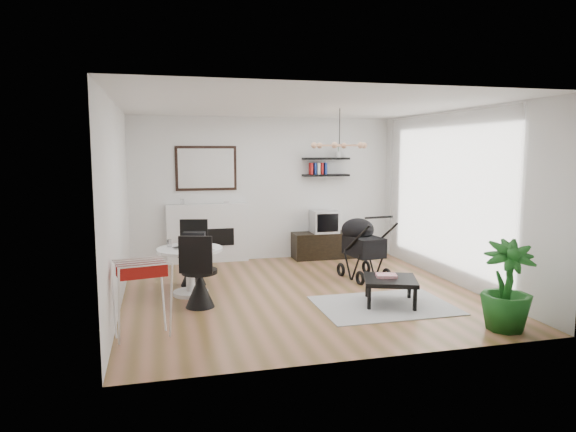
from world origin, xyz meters
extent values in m
plane|color=brown|center=(0.00, 0.00, 0.00)|extent=(5.00, 5.00, 0.00)
plane|color=white|center=(0.00, 0.00, 2.70)|extent=(5.00, 5.00, 0.00)
plane|color=white|center=(0.00, 2.50, 1.35)|extent=(5.00, 0.00, 5.00)
plane|color=white|center=(-2.50, 0.00, 1.35)|extent=(0.00, 5.00, 5.00)
plane|color=white|center=(2.50, 0.00, 1.35)|extent=(0.00, 5.00, 5.00)
cube|color=white|center=(2.40, 0.20, 1.35)|extent=(0.04, 3.60, 2.60)
cube|color=white|center=(-1.10, 2.42, 0.55)|extent=(1.50, 0.15, 1.10)
cube|color=black|center=(-1.10, 2.36, 0.48)|extent=(0.95, 0.06, 0.32)
cube|color=black|center=(-1.10, 2.48, 1.75)|extent=(1.12, 0.03, 0.82)
cube|color=white|center=(-1.10, 2.46, 1.75)|extent=(1.02, 0.01, 0.72)
cube|color=black|center=(1.18, 2.37, 1.60)|extent=(0.90, 0.25, 0.04)
cube|color=black|center=(1.18, 2.37, 1.92)|extent=(0.90, 0.25, 0.04)
cube|color=black|center=(1.18, 2.26, 0.25)|extent=(1.33, 0.47, 0.50)
cube|color=silver|center=(1.12, 2.26, 0.72)|extent=(0.49, 0.43, 0.43)
cube|color=black|center=(1.12, 2.05, 0.72)|extent=(0.42, 0.01, 0.34)
cylinder|color=white|center=(-1.56, 0.28, 0.03)|extent=(0.51, 0.51, 0.05)
cylinder|color=white|center=(-1.56, 0.28, 0.35)|extent=(0.13, 0.13, 0.60)
cylinder|color=white|center=(-1.56, 0.28, 0.67)|extent=(0.94, 0.94, 0.04)
imported|color=black|center=(-1.64, 0.28, 0.70)|extent=(0.34, 0.30, 0.02)
cube|color=black|center=(-1.47, 0.51, 0.78)|extent=(0.35, 0.26, 0.19)
cube|color=white|center=(-1.40, 0.14, 0.69)|extent=(0.37, 0.33, 0.01)
cylinder|color=white|center=(-1.84, 0.45, 0.74)|extent=(0.06, 0.06, 0.11)
cylinder|color=black|center=(-1.48, 0.82, 0.49)|extent=(0.48, 0.48, 0.05)
cone|color=black|center=(-1.48, 0.82, 0.23)|extent=(0.39, 0.39, 0.46)
cube|color=black|center=(-1.44, 1.03, 0.76)|extent=(0.43, 0.12, 0.49)
cylinder|color=black|center=(-1.47, -0.34, 0.48)|extent=(0.47, 0.47, 0.05)
cone|color=black|center=(-1.47, -0.34, 0.23)|extent=(0.39, 0.39, 0.45)
cube|color=black|center=(-1.53, -0.55, 0.75)|extent=(0.42, 0.16, 0.48)
cube|color=maroon|center=(-2.18, -1.32, 0.78)|extent=(0.56, 0.39, 0.14)
cube|color=black|center=(1.23, 0.55, 0.53)|extent=(0.54, 0.73, 0.31)
ellipsoid|color=black|center=(1.20, 0.75, 0.78)|extent=(0.53, 0.53, 0.38)
cylinder|color=black|center=(1.30, 0.14, 1.06)|extent=(0.49, 0.11, 0.03)
torus|color=black|center=(0.94, 0.83, 0.10)|extent=(0.09, 0.24, 0.23)
torus|color=black|center=(1.43, 0.90, 0.10)|extent=(0.09, 0.24, 0.23)
torus|color=black|center=(1.04, 0.21, 0.10)|extent=(0.09, 0.24, 0.23)
torus|color=black|center=(1.52, 0.28, 0.10)|extent=(0.09, 0.24, 0.23)
cube|color=#A0A0A0|center=(0.93, -0.90, 0.01)|extent=(1.79, 1.29, 0.01)
cube|color=black|center=(1.04, -0.85, 0.33)|extent=(0.88, 0.88, 0.06)
cube|color=black|center=(0.66, -1.03, 0.16)|extent=(0.04, 0.04, 0.29)
cube|color=black|center=(1.21, -1.23, 0.16)|extent=(0.04, 0.04, 0.29)
cube|color=black|center=(0.86, -0.48, 0.16)|extent=(0.04, 0.04, 0.29)
cube|color=black|center=(1.41, -0.68, 0.16)|extent=(0.04, 0.04, 0.29)
cube|color=#CF3349|center=(1.01, -0.79, 0.38)|extent=(0.32, 0.28, 0.04)
imported|color=#175017|center=(1.90, -2.10, 0.52)|extent=(0.74, 0.74, 1.05)
camera|label=1|loc=(-1.97, -7.06, 2.07)|focal=32.00mm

